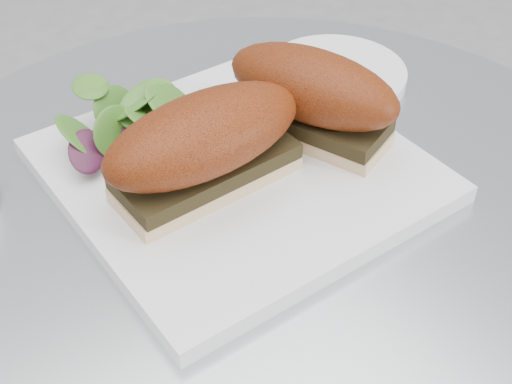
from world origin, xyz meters
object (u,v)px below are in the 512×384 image
(saucer, at_px, (335,74))
(plate, at_px, (236,170))
(sandwich_right, at_px, (312,94))
(sandwich_left, at_px, (205,143))

(saucer, bearing_deg, plate, -154.91)
(plate, distance_m, sandwich_right, 0.09)
(plate, relative_size, saucer, 1.95)
(plate, bearing_deg, saucer, 25.09)
(plate, height_order, sandwich_right, sandwich_right)
(sandwich_right, bearing_deg, saucer, 107.34)
(saucer, bearing_deg, sandwich_left, -155.98)
(sandwich_right, bearing_deg, plate, -114.51)
(plate, relative_size, sandwich_right, 1.62)
(sandwich_left, height_order, saucer, sandwich_left)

